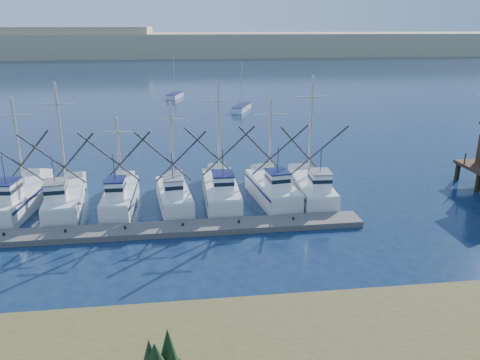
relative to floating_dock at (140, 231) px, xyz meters
name	(u,v)px	position (x,y,z in m)	size (l,w,h in m)	color
ground	(305,270)	(10.20, -6.47, -0.21)	(500.00, 500.00, 0.00)	#0C1F37
floating_dock	(140,231)	(0.00, 0.00, 0.00)	(31.89, 2.13, 0.43)	#655F5A
dune_ridge	(194,44)	(10.20, 203.53, 4.79)	(360.00, 60.00, 10.00)	tan
trawler_fleet	(150,196)	(0.43, 4.98, 0.77)	(31.01, 8.89, 10.09)	silver
sailboat_near	(242,108)	(13.42, 48.05, 0.28)	(4.16, 7.00, 8.10)	silver
sailboat_far	(175,96)	(2.04, 63.86, 0.28)	(3.42, 5.73, 8.10)	silver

